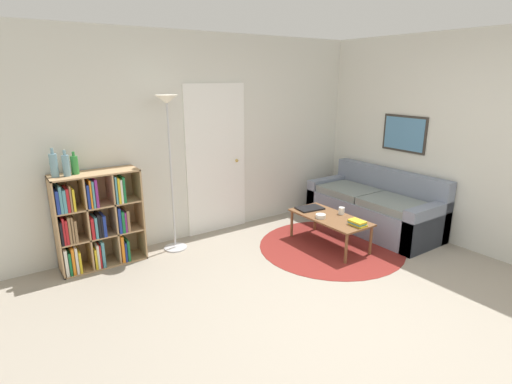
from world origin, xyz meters
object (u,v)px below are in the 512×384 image
at_px(bottle_left, 54,165).
at_px(couch, 375,208).
at_px(coffee_table, 330,219).
at_px(bottle_right, 75,165).
at_px(laptop, 310,208).
at_px(bowl, 321,216).
at_px(bookshelf, 95,221).
at_px(floor_lamp, 168,130).
at_px(cup, 342,211).
at_px(bottle_middle, 66,165).

bearing_deg(bottle_left, couch, -14.88).
xyz_separation_m(coffee_table, bottle_right, (-2.67, 1.11, 0.83)).
bearing_deg(laptop, coffee_table, -87.78).
distance_m(bowl, bottle_right, 2.86).
bearing_deg(bookshelf, floor_lamp, -4.56).
relative_size(laptop, cup, 4.09).
distance_m(cup, bottle_middle, 3.23).
relative_size(bookshelf, bottle_left, 3.60).
distance_m(couch, bottle_middle, 3.97).
xyz_separation_m(bookshelf, couch, (3.51, -1.01, -0.24)).
height_order(coffee_table, bottle_left, bottle_left).
bearing_deg(bottle_middle, bowl, -21.78).
bearing_deg(bottle_right, floor_lamp, -5.43).
bearing_deg(floor_lamp, bowl, -33.28).
bearing_deg(cup, bottle_left, 159.87).
bearing_deg(coffee_table, bottle_middle, 158.77).
height_order(bowl, cup, cup).
bearing_deg(bottle_right, laptop, -15.82).
bearing_deg(couch, bookshelf, 163.97).
height_order(bookshelf, bottle_right, bottle_right).
bearing_deg(cup, bowl, 172.10).
bearing_deg(coffee_table, bottle_right, 157.37).
distance_m(floor_lamp, cup, 2.35).
distance_m(laptop, bowl, 0.36).
xyz_separation_m(bottle_middle, bottle_right, (0.09, 0.04, -0.01)).
bearing_deg(couch, bottle_right, 164.13).
bearing_deg(bowl, couch, 2.80).
xyz_separation_m(coffee_table, cup, (0.18, -0.02, 0.08)).
relative_size(couch, bottle_middle, 6.76).
xyz_separation_m(floor_lamp, bowl, (1.51, -0.99, -1.07)).
distance_m(couch, laptop, 1.03).
distance_m(floor_lamp, bottle_left, 1.26).
height_order(coffee_table, bottle_middle, bottle_middle).
bearing_deg(bottle_right, bookshelf, -11.29).
height_order(couch, bottle_left, bottle_left).
relative_size(floor_lamp, bowl, 14.96).
height_order(coffee_table, laptop, laptop).
relative_size(laptop, bottle_middle, 1.34).
height_order(cup, bottle_middle, bottle_middle).
height_order(bookshelf, floor_lamp, floor_lamp).
distance_m(bottle_left, bottle_middle, 0.11).
distance_m(couch, cup, 0.81).
bearing_deg(coffee_table, floor_lamp, 148.34).
relative_size(floor_lamp, coffee_table, 1.78).
distance_m(cup, bottle_right, 3.16).
relative_size(coffee_table, bowl, 8.41).
xyz_separation_m(coffee_table, bottle_middle, (-2.76, 1.07, 0.84)).
xyz_separation_m(couch, cup, (-0.79, -0.10, 0.15)).
xyz_separation_m(bookshelf, bowl, (2.41, -1.06, -0.12)).
distance_m(floor_lamp, bowl, 2.10).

